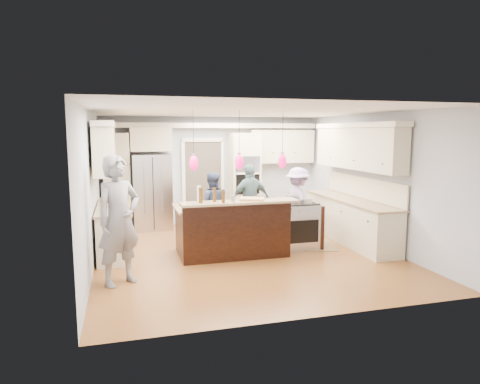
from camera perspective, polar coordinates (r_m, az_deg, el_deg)
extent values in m
plane|color=olive|center=(8.33, 0.65, -8.19)|extent=(6.00, 6.00, 0.00)
cube|color=#B2BCC6|center=(10.95, -3.69, 2.90)|extent=(5.50, 0.04, 2.70)
cube|color=#B2BCC6|center=(5.27, 9.74, -2.73)|extent=(5.50, 0.04, 2.70)
cube|color=#B2BCC6|center=(7.76, -19.24, 0.36)|extent=(0.04, 6.00, 2.70)
cube|color=#B2BCC6|center=(9.20, 17.36, 1.57)|extent=(0.04, 6.00, 2.70)
cube|color=white|center=(8.01, 0.68, 10.71)|extent=(5.50, 6.00, 0.04)
cube|color=#B7B7BC|center=(10.44, -11.62, 0.01)|extent=(0.90, 0.70, 1.80)
cube|color=beige|center=(10.83, 0.56, 1.79)|extent=(0.72, 0.64, 2.30)
cube|color=black|center=(10.49, 1.05, 3.78)|extent=(0.60, 0.02, 0.35)
cube|color=black|center=(10.54, 1.05, 1.07)|extent=(0.60, 0.02, 0.50)
cylinder|color=#B7B7BC|center=(10.47, 1.11, 2.40)|extent=(0.55, 0.02, 0.02)
cube|color=beige|center=(10.45, -16.06, 1.25)|extent=(0.60, 0.58, 2.30)
cube|color=beige|center=(10.41, -11.84, 6.89)|extent=(0.95, 0.58, 0.55)
cube|color=beige|center=(11.25, 5.53, 6.07)|extent=(1.70, 0.35, 0.85)
cube|color=beige|center=(10.72, -3.53, 8.83)|extent=(5.30, 0.38, 0.12)
cube|color=#4C443A|center=(10.93, -4.95, 1.29)|extent=(0.90, 0.06, 2.10)
cube|color=white|center=(10.82, -4.98, 6.96)|extent=(1.04, 0.06, 0.10)
cube|color=beige|center=(9.41, 14.35, -3.78)|extent=(0.60, 3.00, 0.88)
cube|color=tan|center=(9.33, 14.44, -1.02)|extent=(0.64, 3.05, 0.04)
cube|color=beige|center=(9.29, 15.32, 5.61)|extent=(0.35, 3.00, 0.85)
cube|color=beige|center=(9.28, 15.38, 8.57)|extent=(0.37, 3.10, 0.10)
cube|color=beige|center=(8.69, -16.32, -4.83)|extent=(0.60, 2.20, 0.88)
cube|color=tan|center=(8.60, -16.44, -1.84)|extent=(0.64, 2.25, 0.04)
cube|color=beige|center=(8.50, -17.54, 5.33)|extent=(0.35, 2.20, 0.85)
cube|color=beige|center=(8.49, -17.61, 8.57)|extent=(0.37, 2.30, 0.10)
cube|color=black|center=(8.29, -1.30, -5.11)|extent=(2.00, 1.00, 0.88)
cube|color=tan|center=(8.20, -1.31, -1.98)|extent=(2.10, 1.10, 0.04)
cube|color=black|center=(7.74, -0.29, -5.30)|extent=(2.00, 0.12, 1.08)
cube|color=tan|center=(7.50, -0.01, -1.37)|extent=(2.10, 0.42, 0.04)
cube|color=black|center=(8.35, 1.92, -1.14)|extent=(0.34, 0.30, 0.15)
cube|color=#B7B7BC|center=(8.72, 7.55, -4.46)|extent=(0.76, 0.66, 0.90)
cube|color=black|center=(8.43, 8.43, -5.26)|extent=(0.65, 0.01, 0.45)
cube|color=black|center=(8.63, 7.61, -1.48)|extent=(0.72, 0.59, 0.02)
cube|color=black|center=(8.89, 9.99, -4.34)|extent=(0.06, 0.71, 0.88)
cylinder|color=black|center=(7.27, -6.25, 7.98)|extent=(0.01, 0.01, 0.75)
ellipsoid|color=#D80C5D|center=(7.29, -6.19, 3.85)|extent=(0.15, 0.15, 0.26)
cylinder|color=black|center=(7.44, -0.10, 8.03)|extent=(0.01, 0.01, 0.75)
ellipsoid|color=#D80C5D|center=(7.46, -0.10, 3.99)|extent=(0.15, 0.15, 0.26)
cylinder|color=black|center=(7.69, 5.72, 7.99)|extent=(0.01, 0.01, 0.75)
ellipsoid|color=#D80C5D|center=(7.71, 5.67, 4.08)|extent=(0.15, 0.15, 0.26)
imported|color=slate|center=(6.73, -15.86, -3.68)|extent=(0.87, 0.80, 1.99)
imported|color=navy|center=(9.47, -3.78, -1.72)|extent=(0.79, 0.67, 1.45)
imported|color=slate|center=(9.63, 1.38, -1.05)|extent=(1.00, 0.57, 1.61)
imported|color=#A088B8|center=(9.80, 7.72, -1.21)|extent=(0.80, 1.10, 1.53)
cube|color=#836447|center=(9.06, 10.20, -6.93)|extent=(0.91, 1.13, 0.01)
cylinder|color=silver|center=(7.36, -5.49, -0.27)|extent=(0.09, 0.09, 0.29)
cylinder|color=#472D0C|center=(7.31, -5.27, -0.43)|extent=(0.08, 0.08, 0.27)
cylinder|color=#472D0C|center=(7.31, -2.25, -0.53)|extent=(0.07, 0.07, 0.24)
cylinder|color=#472D0C|center=(7.43, -3.41, -0.37)|extent=(0.07, 0.07, 0.24)
cylinder|color=#B7B7BC|center=(7.38, -0.92, -0.88)|extent=(0.07, 0.07, 0.12)
cube|color=tan|center=(7.64, 1.60, -0.92)|extent=(0.51, 0.44, 0.03)
cylinder|color=#B7B7BC|center=(8.70, 7.15, -0.84)|extent=(0.25, 0.25, 0.15)
cylinder|color=#B7B7BC|center=(8.56, 8.99, -1.19)|extent=(0.20, 0.20, 0.10)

